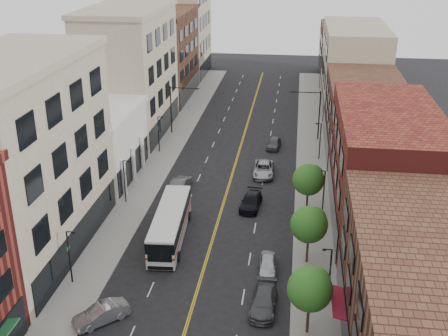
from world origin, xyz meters
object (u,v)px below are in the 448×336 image
at_px(car_angle_b, 101,314).
at_px(car_lane_b, 263,169).
at_px(car_lane_a, 251,202).
at_px(city_bus, 170,223).
at_px(car_lane_behind, 180,184).
at_px(car_parked_mid, 264,302).
at_px(car_lane_c, 274,143).
at_px(car_parked_far, 268,265).

bearing_deg(car_angle_b, car_lane_b, 117.47).
xyz_separation_m(car_angle_b, car_lane_a, (9.89, 21.38, -0.01)).
relative_size(city_bus, car_lane_behind, 2.49).
distance_m(car_lane_behind, car_lane_a, 9.30).
xyz_separation_m(car_angle_b, car_parked_mid, (12.51, 3.28, -0.01)).
xyz_separation_m(car_parked_mid, car_lane_c, (-1.02, 37.15, -0.01)).
height_order(city_bus, car_parked_far, city_bus).
bearing_deg(car_parked_mid, car_lane_b, 96.47).
distance_m(car_angle_b, car_lane_b, 32.50).
distance_m(city_bus, car_lane_behind, 11.43).
relative_size(car_angle_b, car_lane_b, 0.80).
xyz_separation_m(car_angle_b, car_lane_behind, (1.21, 24.71, 0.08)).
bearing_deg(car_parked_mid, car_angle_b, -162.74).
bearing_deg(car_lane_behind, car_parked_far, 130.53).
xyz_separation_m(car_lane_behind, car_lane_c, (10.28, 15.73, -0.10)).
xyz_separation_m(car_parked_far, car_lane_b, (-1.87, 21.89, 0.08)).
relative_size(city_bus, car_lane_a, 2.45).
bearing_deg(car_lane_a, car_lane_c, 90.45).
bearing_deg(car_lane_b, car_parked_mid, -87.70).
height_order(car_lane_a, car_lane_b, car_lane_b).
height_order(car_parked_far, car_lane_b, car_lane_b).
xyz_separation_m(city_bus, car_lane_c, (8.95, 27.04, -1.10)).
xyz_separation_m(car_angle_b, car_parked_far, (12.51, 8.81, -0.04)).
relative_size(car_angle_b, car_lane_c, 1.06).
xyz_separation_m(car_parked_mid, car_parked_far, (0.00, 5.53, -0.04)).
xyz_separation_m(car_lane_behind, car_lane_a, (8.68, -3.33, -0.08)).
bearing_deg(car_lane_a, city_bus, -127.40).
bearing_deg(car_parked_mid, city_bus, 137.15).
height_order(car_parked_far, car_lane_behind, car_lane_behind).
height_order(car_parked_far, car_lane_c, car_lane_c).
bearing_deg(car_parked_far, car_lane_a, 99.12).
bearing_deg(car_lane_behind, city_bus, 101.84).
relative_size(car_parked_far, car_lane_a, 0.81).
relative_size(car_angle_b, car_parked_far, 1.10).
height_order(car_lane_behind, car_lane_a, car_lane_behind).
xyz_separation_m(car_parked_far, car_lane_c, (-1.02, 31.62, 0.03)).
xyz_separation_m(car_lane_a, car_lane_b, (0.74, 9.33, 0.05)).
relative_size(car_angle_b, car_lane_a, 0.89).
bearing_deg(car_parked_mid, car_parked_far, 92.56).
bearing_deg(car_parked_far, car_angle_b, -147.48).
relative_size(city_bus, car_parked_far, 3.03).
distance_m(city_bus, car_parked_far, 11.03).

